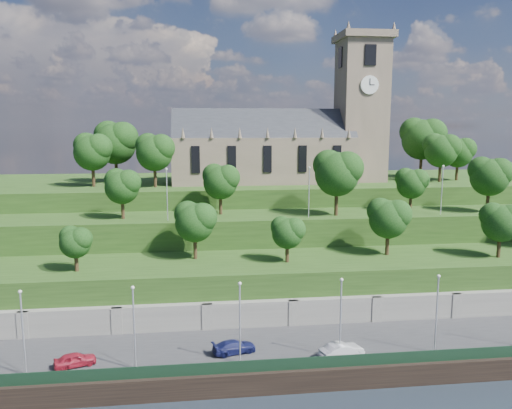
{
  "coord_description": "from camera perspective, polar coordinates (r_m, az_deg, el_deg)",
  "views": [
    {
      "loc": [
        -15.89,
        -43.13,
        24.95
      ],
      "look_at": [
        -7.14,
        30.0,
        13.37
      ],
      "focal_mm": 35.0,
      "sensor_mm": 36.0,
      "label": 1
    }
  ],
  "objects": [
    {
      "name": "fence",
      "position": [
        51.61,
        12.38,
        -16.94
      ],
      "size": [
        160.0,
        0.1,
        1.2
      ],
      "primitive_type": "cube",
      "color": "#15311E",
      "rests_on": "promenade"
    },
    {
      "name": "church",
      "position": [
        90.69,
        3.81,
        7.38
      ],
      "size": [
        38.6,
        12.35,
        27.6
      ],
      "color": "brown",
      "rests_on": "hilltop"
    },
    {
      "name": "car_left",
      "position": [
        53.36,
        -19.98,
        -16.32
      ],
      "size": [
        4.2,
        2.73,
        1.33
      ],
      "primitive_type": "imported",
      "rotation": [
        0.0,
        0.0,
        1.9
      ],
      "color": "maroon",
      "rests_on": "promenade"
    },
    {
      "name": "hilltop",
      "position": [
        96.07,
        2.81,
        -1.54
      ],
      "size": [
        160.0,
        32.0,
        15.0
      ],
      "primitive_type": "cube",
      "color": "#213E14",
      "rests_on": "ground"
    },
    {
      "name": "retaining_wall",
      "position": [
        61.58,
        8.83,
        -12.56
      ],
      "size": [
        160.0,
        2.1,
        5.0
      ],
      "color": "slate",
      "rests_on": "ground"
    },
    {
      "name": "trees_upper",
      "position": [
        74.16,
        8.99,
        3.18
      ],
      "size": [
        60.07,
        8.74,
        9.61
      ],
      "color": "black",
      "rests_on": "embankment_upper"
    },
    {
      "name": "lamp_posts_promenade",
      "position": [
        51.05,
        9.65,
        -12.07
      ],
      "size": [
        60.36,
        0.36,
        8.29
      ],
      "color": "#B2B2B7",
      "rests_on": "promenade"
    },
    {
      "name": "lamp_posts_upper",
      "position": [
        71.46,
        6.08,
        1.9
      ],
      "size": [
        40.36,
        0.36,
        7.33
      ],
      "color": "#B2B2B7",
      "rests_on": "embankment_upper"
    },
    {
      "name": "ground",
      "position": [
        52.3,
        12.5,
        -19.79
      ],
      "size": [
        320.0,
        320.0,
        0.0
      ],
      "primitive_type": "plane",
      "color": "black",
      "rests_on": "ground"
    },
    {
      "name": "car_middle",
      "position": [
        52.68,
        9.76,
        -16.12
      ],
      "size": [
        4.83,
        2.86,
        1.51
      ],
      "primitive_type": "imported",
      "rotation": [
        0.0,
        0.0,
        1.87
      ],
      "color": "#BBB9BF",
      "rests_on": "promenade"
    },
    {
      "name": "trees_hilltop",
      "position": [
        90.28,
        3.42,
        6.96
      ],
      "size": [
        71.25,
        16.87,
        11.64
      ],
      "color": "black",
      "rests_on": "hilltop"
    },
    {
      "name": "promenade",
      "position": [
        56.92,
        10.47,
        -16.11
      ],
      "size": [
        160.0,
        12.0,
        2.0
      ],
      "primitive_type": "cube",
      "color": "#2D2D30",
      "rests_on": "ground"
    },
    {
      "name": "car_right",
      "position": [
        53.05,
        -2.51,
        -15.93
      ],
      "size": [
        4.81,
        2.91,
        1.3
      ],
      "primitive_type": "imported",
      "rotation": [
        0.0,
        0.0,
        1.83
      ],
      "color": "#161A4E",
      "rests_on": "promenade"
    },
    {
      "name": "quay_wall",
      "position": [
        51.74,
        12.57,
        -18.74
      ],
      "size": [
        160.0,
        0.5,
        2.2
      ],
      "primitive_type": "cube",
      "color": "black",
      "rests_on": "ground"
    },
    {
      "name": "embankment_upper",
      "position": [
        76.25,
        5.45,
        -5.5
      ],
      "size": [
        160.0,
        10.0,
        12.0
      ],
      "primitive_type": "cube",
      "color": "#213E14",
      "rests_on": "ground"
    },
    {
      "name": "trees_lower",
      "position": [
        66.73,
        13.22,
        -1.75
      ],
      "size": [
        67.51,
        8.91,
        7.59
      ],
      "color": "black",
      "rests_on": "embankment_lower"
    },
    {
      "name": "embankment_lower",
      "position": [
        66.54,
        7.45,
        -9.49
      ],
      "size": [
        160.0,
        12.0,
        8.0
      ],
      "primitive_type": "cube",
      "color": "#213E14",
      "rests_on": "ground"
    }
  ]
}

